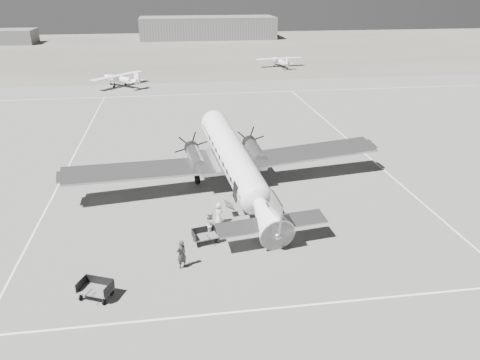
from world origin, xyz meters
The scene contains 16 objects.
ground centered at (0.00, 0.00, 0.00)m, with size 260.00×260.00×0.00m, color slate.
taxi_line_near centered at (0.00, -14.00, 0.01)m, with size 60.00×0.15×0.01m, color white.
taxi_line_right centered at (12.00, 0.00, 0.01)m, with size 0.15×80.00×0.01m, color white.
taxi_line_left centered at (-18.00, 10.00, 0.01)m, with size 0.15×60.00×0.01m, color white.
taxi_line_horizon centered at (0.00, 40.00, 0.01)m, with size 90.00×0.15×0.01m, color white.
grass_infield centered at (0.00, 95.00, 0.00)m, with size 260.00×90.00×0.01m, color #6A6759.
hangar_main centered at (5.00, 120.00, 3.30)m, with size 42.00×14.00×6.60m.
shed_secondary centered at (-55.00, 115.00, 2.00)m, with size 18.00×10.00×4.00m, color #5E5E5E.
dc3_airliner centered at (-2.72, 1.05, 2.68)m, with size 28.14×19.52×5.36m, color #A6A6A9, non-canonical shape.
light_plane_left centered at (-16.13, 47.80, 1.11)m, with size 10.67×8.66×2.21m, color white, non-canonical shape.
light_plane_right centered at (15.41, 63.57, 1.03)m, with size 9.91×8.04×2.06m, color white, non-canonical shape.
baggage_cart_near centered at (-5.94, -6.37, 0.50)m, with size 1.78×1.25×1.00m, color #5E5E5E, non-canonical shape.
baggage_cart_far centered at (-12.55, -11.58, 0.54)m, with size 1.91×1.35×1.08m, color #5E5E5E, non-canonical shape.
ground_crew centered at (-7.64, -9.20, 0.97)m, with size 0.70×0.46×1.93m, color #313131.
ramp_agent centered at (-5.48, -5.56, 0.96)m, with size 0.94×0.73×1.93m, color #BCBCBA.
passenger centered at (-4.73, -3.76, 0.82)m, with size 0.80×0.52×1.64m, color silver.
Camera 1 is at (-7.72, -34.39, 16.53)m, focal length 35.00 mm.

